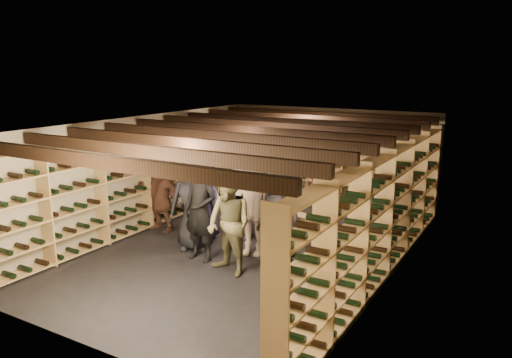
{
  "coord_description": "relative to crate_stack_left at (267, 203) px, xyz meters",
  "views": [
    {
      "loc": [
        4.71,
        -7.8,
        3.42
      ],
      "look_at": [
        0.05,
        0.2,
        1.33
      ],
      "focal_mm": 35.0,
      "sensor_mm": 36.0,
      "label": 1
    }
  ],
  "objects": [
    {
      "name": "walls",
      "position": [
        0.79,
        -2.16,
        0.95
      ],
      "size": [
        5.52,
        8.02,
        2.4
      ],
      "color": "tan",
      "rests_on": "ground"
    },
    {
      "name": "ceiling",
      "position": [
        0.79,
        -2.16,
        2.15
      ],
      "size": [
        5.5,
        8.0,
        0.01
      ],
      "primitive_type": "cube",
      "color": "beige",
      "rests_on": "walls"
    },
    {
      "name": "person_6",
      "position": [
        -0.31,
        -2.16,
        0.68
      ],
      "size": [
        0.97,
        0.69,
        1.87
      ],
      "primitive_type": "imported",
      "rotation": [
        0.0,
        0.0,
        -0.11
      ],
      "color": "#222044",
      "rests_on": "ground"
    },
    {
      "name": "wine_rack_right",
      "position": [
        3.36,
        -2.16,
        0.82
      ],
      "size": [
        0.32,
        7.5,
        2.15
      ],
      "color": "tan",
      "rests_on": "ground"
    },
    {
      "name": "person_10",
      "position": [
        0.79,
        -0.86,
        0.65
      ],
      "size": [
        1.14,
        0.7,
        1.82
      ],
      "primitive_type": "imported",
      "rotation": [
        0.0,
        0.0,
        0.26
      ],
      "color": "#2C5542",
      "rests_on": "ground"
    },
    {
      "name": "person_12",
      "position": [
        1.6,
        -2.44,
        0.59
      ],
      "size": [
        0.83,
        0.55,
        1.68
      ],
      "primitive_type": "imported",
      "rotation": [
        0.0,
        0.0,
        -0.02
      ],
      "color": "#323036",
      "rests_on": "ground"
    },
    {
      "name": "ceiling_joists",
      "position": [
        0.79,
        -2.16,
        2.01
      ],
      "size": [
        5.4,
        7.12,
        0.18
      ],
      "color": "black",
      "rests_on": "ground"
    },
    {
      "name": "wine_rack_left",
      "position": [
        -1.78,
        -2.16,
        0.82
      ],
      "size": [
        0.32,
        7.5,
        2.15
      ],
      "color": "tan",
      "rests_on": "ground"
    },
    {
      "name": "person_4",
      "position": [
        2.97,
        -1.89,
        0.54
      ],
      "size": [
        0.95,
        0.45,
        1.58
      ],
      "primitive_type": "imported",
      "rotation": [
        0.0,
        0.0,
        0.07
      ],
      "color": "teal",
      "rests_on": "ground"
    },
    {
      "name": "person_1",
      "position": [
        0.36,
        -3.11,
        0.66
      ],
      "size": [
        0.68,
        0.45,
        1.83
      ],
      "primitive_type": "imported",
      "rotation": [
        0.0,
        0.0,
        -0.02
      ],
      "color": "black",
      "rests_on": "ground"
    },
    {
      "name": "person_0",
      "position": [
        -0.08,
        -2.72,
        0.67
      ],
      "size": [
        1.07,
        0.91,
        1.85
      ],
      "primitive_type": "imported",
      "rotation": [
        0.0,
        0.0,
        0.43
      ],
      "color": "black",
      "rests_on": "ground"
    },
    {
      "name": "person_5",
      "position": [
        -1.39,
        -2.16,
        0.56
      ],
      "size": [
        1.58,
        0.75,
        1.64
      ],
      "primitive_type": "imported",
      "rotation": [
        0.0,
        0.0,
        -0.18
      ],
      "color": "brown",
      "rests_on": "ground"
    },
    {
      "name": "crate_stack_right",
      "position": [
        0.27,
        -0.52,
        0.0
      ],
      "size": [
        0.56,
        0.43,
        0.51
      ],
      "rotation": [
        0.0,
        0.0,
        -0.22
      ],
      "color": "tan",
      "rests_on": "ground"
    },
    {
      "name": "person_2",
      "position": [
        1.16,
        -3.38,
        0.62
      ],
      "size": [
        1.01,
        0.89,
        1.75
      ],
      "primitive_type": "imported",
      "rotation": [
        0.0,
        0.0,
        -0.31
      ],
      "color": "brown",
      "rests_on": "ground"
    },
    {
      "name": "person_11",
      "position": [
        0.7,
        -1.68,
        0.52
      ],
      "size": [
        1.46,
        0.57,
        1.54
      ],
      "primitive_type": "imported",
      "rotation": [
        0.0,
        0.0,
        0.08
      ],
      "color": "#946194",
      "rests_on": "ground"
    },
    {
      "name": "wine_rack_back",
      "position": [
        0.79,
        1.67,
        0.82
      ],
      "size": [
        4.7,
        0.3,
        2.15
      ],
      "color": "tan",
      "rests_on": "ground"
    },
    {
      "name": "ground",
      "position": [
        0.79,
        -2.16,
        -0.26
      ],
      "size": [
        8.0,
        8.0,
        0.0
      ],
      "primitive_type": "plane",
      "color": "black",
      "rests_on": "ground"
    },
    {
      "name": "person_9",
      "position": [
        -0.75,
        -1.61,
        0.52
      ],
      "size": [
        1.13,
        0.84,
        1.55
      ],
      "primitive_type": "imported",
      "rotation": [
        0.0,
        0.0,
        0.29
      ],
      "color": "#AAA69A",
      "rests_on": "ground"
    },
    {
      "name": "person_7",
      "position": [
        1.19,
        -1.91,
        0.5
      ],
      "size": [
        0.57,
        0.4,
        1.5
      ],
      "primitive_type": "imported",
      "rotation": [
        0.0,
        0.0,
        0.07
      ],
      "color": "gray",
      "rests_on": "ground"
    },
    {
      "name": "person_8",
      "position": [
        1.98,
        -1.23,
        0.63
      ],
      "size": [
        0.9,
        0.72,
        1.77
      ],
      "primitive_type": "imported",
      "rotation": [
        0.0,
        0.0,
        -0.06
      ],
      "color": "#47261D",
      "rests_on": "ground"
    },
    {
      "name": "person_3",
      "position": [
        1.04,
        -2.44,
        0.7
      ],
      "size": [
        1.33,
        0.9,
        1.9
      ],
      "primitive_type": "imported",
      "rotation": [
        0.0,
        0.0,
        0.17
      ],
      "color": "beige",
      "rests_on": "ground"
    },
    {
      "name": "crate_loose",
      "position": [
        1.03,
        -0.19,
        -0.17
      ],
      "size": [
        0.55,
        0.41,
        0.17
      ],
      "primitive_type": "cube",
      "rotation": [
        0.0,
        0.0,
        -0.18
      ],
      "color": "tan",
      "rests_on": "ground"
    },
    {
      "name": "crate_stack_left",
      "position": [
        0.0,
        0.0,
        0.0
      ],
      "size": [
        0.56,
        0.43,
        0.51
      ],
      "rotation": [
        0.0,
        0.0,
        0.23
      ],
      "color": "tan",
      "rests_on": "ground"
    }
  ]
}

